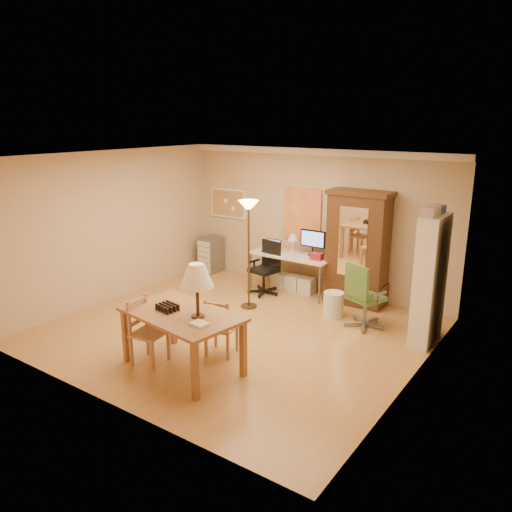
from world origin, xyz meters
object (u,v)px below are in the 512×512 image
Objects in this scene: office_chair_green at (363,310)px; bookshelf at (430,281)px; office_chair_black at (265,280)px; computer_desk at (294,269)px; armoire at (357,255)px; dining_table at (187,303)px.

office_chair_green is 1.19m from bookshelf.
office_chair_green is (2.18, -0.44, 0.02)m from office_chair_black.
office_chair_black is at bearing 172.40° from bookshelf.
computer_desk is at bearing 154.20° from office_chair_green.
computer_desk is 2.94m from bookshelf.
office_chair_black is 1.81m from armoire.
office_chair_black is at bearing 168.61° from office_chair_green.
office_chair_black is at bearing 105.69° from dining_table.
bookshelf reaches higher than office_chair_green.
office_chair_black is 0.49× the size of armoire.
armoire is (1.63, 0.51, 0.62)m from office_chair_black.
office_chair_black is 3.26m from bookshelf.
office_chair_green is at bearing -178.94° from bookshelf.
bookshelf reaches higher than computer_desk.
office_chair_black is (-0.87, 3.09, -0.68)m from dining_table.
office_chair_green is (1.79, -0.87, -0.16)m from computer_desk.
dining_table is 1.06× the size of computer_desk.
dining_table reaches higher than office_chair_black.
computer_desk is 1.61× the size of office_chair_black.
armoire reaches higher than office_chair_black.
office_chair_black is at bearing -162.61° from armoire.
dining_table is at bearing -130.59° from bookshelf.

